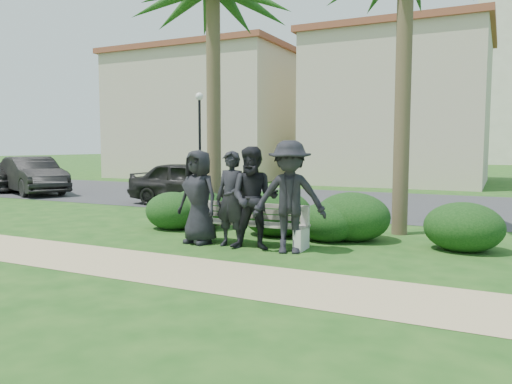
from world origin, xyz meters
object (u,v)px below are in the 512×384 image
Objects in this scene: park_bench at (251,227)px; car_b at (32,175)px; street_lamp at (200,122)px; car_a at (190,183)px; man_c at (254,198)px; man_a at (199,197)px; man_d at (290,197)px; man_b at (232,199)px.

car_b is (-11.95, 5.13, 0.37)m from park_bench.
street_lamp reaches higher than car_a.
park_bench is 0.70m from man_c.
man_a is 1.85m from man_d.
man_d is at bearing -133.63° from car_a.
man_c is at bearing -57.29° from park_bench.
park_bench is 0.54× the size of car_a.
street_lamp is at bearing 109.20° from man_d.
car_b is at bearing 137.88° from man_d.
street_lamp is at bearing -3.81° from car_b.
man_d reaches higher than park_bench.
street_lamp is 1.08× the size of car_a.
street_lamp is at bearing 131.65° from man_a.
man_c is (8.81, -11.98, -2.03)m from street_lamp.
street_lamp reaches higher than park_bench.
man_d is (9.47, -11.97, -1.98)m from street_lamp.
man_b is 1.16m from man_d.
street_lamp is 14.31m from man_a.
man_a is at bearing -145.19° from car_a.
street_lamp is 2.36× the size of man_c.
car_a is (-4.53, 4.79, 0.34)m from park_bench.
car_a is (-4.27, 5.05, -0.19)m from man_b.
car_b is at bearing -117.28° from street_lamp.
car_b is (-3.37, -6.53, -2.24)m from street_lamp.
man_c reaches higher than car_b.
man_b is (0.70, 0.01, -0.01)m from man_a.
man_c reaches higher than park_bench.
man_a reaches higher than man_b.
man_c is 13.34m from car_b.
street_lamp is at bearing 111.85° from man_c.
car_b is at bearing 162.89° from man_a.
car_b is at bearing 158.82° from man_b.
street_lamp reaches higher than car_b.
man_b is at bearing 158.34° from man_c.
car_b is (-7.42, 0.34, 0.03)m from car_a.
park_bench is at bearing -89.77° from car_b.
car_a is 7.43m from car_b.
man_b is 0.49m from man_c.
man_a is 0.91× the size of man_d.
man_b is 0.41× the size of car_b.
man_c is 6.98m from car_a.
park_bench is at bearing 25.04° from man_a.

